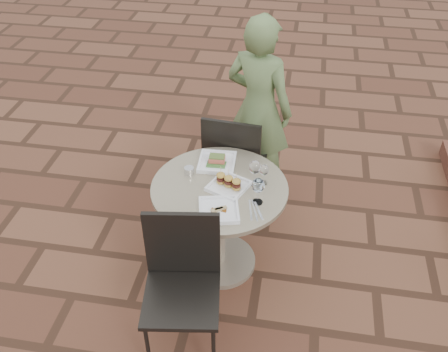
% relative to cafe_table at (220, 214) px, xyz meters
% --- Properties ---
extents(ground, '(60.00, 60.00, 0.00)m').
position_rel_cafe_table_xyz_m(ground, '(0.29, -0.06, -0.48)').
color(ground, brown).
rests_on(ground, ground).
extents(cafe_table, '(0.90, 0.90, 0.73)m').
position_rel_cafe_table_xyz_m(cafe_table, '(0.00, 0.00, 0.00)').
color(cafe_table, gray).
rests_on(cafe_table, ground).
extents(chair_far, '(0.48, 0.48, 0.93)m').
position_rel_cafe_table_xyz_m(chair_far, '(0.01, 0.58, 0.07)').
color(chair_far, black).
rests_on(chair_far, ground).
extents(chair_near, '(0.50, 0.50, 0.93)m').
position_rel_cafe_table_xyz_m(chair_near, '(-0.11, -0.62, 0.07)').
color(chair_near, black).
rests_on(chair_near, ground).
extents(diner, '(0.66, 0.55, 1.54)m').
position_rel_cafe_table_xyz_m(diner, '(0.14, 0.96, 0.29)').
color(diner, '#53693A').
rests_on(diner, ground).
extents(plate_salmon, '(0.26, 0.26, 0.07)m').
position_rel_cafe_table_xyz_m(plate_salmon, '(-0.06, 0.24, 0.27)').
color(plate_salmon, white).
rests_on(plate_salmon, cafe_table).
extents(plate_sliders, '(0.30, 0.30, 0.15)m').
position_rel_cafe_table_xyz_m(plate_sliders, '(0.06, -0.00, 0.28)').
color(plate_sliders, white).
rests_on(plate_sliders, cafe_table).
extents(plate_tuna, '(0.29, 0.29, 0.03)m').
position_rel_cafe_table_xyz_m(plate_tuna, '(0.04, -0.24, 0.26)').
color(plate_tuna, white).
rests_on(plate_tuna, cafe_table).
extents(wine_glass_right, '(0.08, 0.08, 0.19)m').
position_rel_cafe_table_xyz_m(wine_glass_right, '(0.26, -0.11, 0.38)').
color(wine_glass_right, white).
rests_on(wine_glass_right, cafe_table).
extents(wine_glass_mid, '(0.08, 0.08, 0.18)m').
position_rel_cafe_table_xyz_m(wine_glass_mid, '(0.22, 0.07, 0.38)').
color(wine_glass_mid, white).
rests_on(wine_glass_mid, cafe_table).
extents(wine_glass_far, '(0.06, 0.06, 0.15)m').
position_rel_cafe_table_xyz_m(wine_glass_far, '(0.28, 0.09, 0.35)').
color(wine_glass_far, white).
rests_on(wine_glass_far, cafe_table).
extents(steel_ramekin, '(0.08, 0.08, 0.05)m').
position_rel_cafe_table_xyz_m(steel_ramekin, '(-0.23, 0.10, 0.27)').
color(steel_ramekin, silver).
rests_on(steel_ramekin, cafe_table).
extents(cutlery_set, '(0.15, 0.22, 0.00)m').
position_rel_cafe_table_xyz_m(cutlery_set, '(0.26, -0.20, 0.25)').
color(cutlery_set, silver).
rests_on(cutlery_set, cafe_table).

